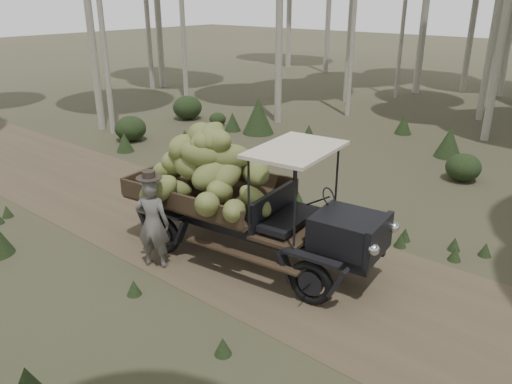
% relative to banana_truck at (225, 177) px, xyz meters
% --- Properties ---
extents(ground, '(120.00, 120.00, 0.00)m').
position_rel_banana_truck_xyz_m(ground, '(0.45, 0.30, -1.65)').
color(ground, '#473D2B').
rests_on(ground, ground).
extents(dirt_track, '(70.00, 4.00, 0.01)m').
position_rel_banana_truck_xyz_m(dirt_track, '(0.45, 0.30, -1.64)').
color(dirt_track, brown).
rests_on(dirt_track, ground).
extents(banana_truck, '(5.71, 2.94, 2.79)m').
position_rel_banana_truck_xyz_m(banana_truck, '(0.00, 0.00, 0.00)').
color(banana_truck, black).
rests_on(banana_truck, ground).
extents(farmer, '(0.80, 0.70, 2.00)m').
position_rel_banana_truck_xyz_m(farmer, '(-0.63, -1.40, -0.70)').
color(farmer, '#5D5B55').
rests_on(farmer, ground).
extents(undergrowth, '(22.00, 23.80, 1.35)m').
position_rel_banana_truck_xyz_m(undergrowth, '(0.27, 1.30, -1.13)').
color(undergrowth, '#233319').
rests_on(undergrowth, ground).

